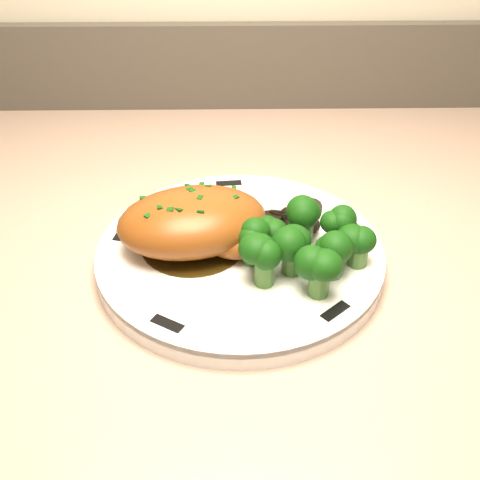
{
  "coord_description": "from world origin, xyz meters",
  "views": [
    {
      "loc": [
        -0.25,
        1.16,
        1.22
      ],
      "look_at": [
        -0.25,
        1.62,
        0.88
      ],
      "focal_mm": 45.0,
      "sensor_mm": 36.0,
      "label": 1
    }
  ],
  "objects": [
    {
      "name": "rim_accent_4",
      "position": [
        -0.17,
        1.53,
        0.87
      ],
      "size": [
        0.03,
        0.03,
        0.0
      ],
      "primitive_type": "cube",
      "rotation": [
        0.0,
        0.0,
        7.0
      ],
      "color": "black",
      "rests_on": "plate"
    },
    {
      "name": "rim_accent_1",
      "position": [
        -0.26,
        1.74,
        0.87
      ],
      "size": [
        0.03,
        0.01,
        0.0
      ],
      "primitive_type": "cube",
      "rotation": [
        0.0,
        0.0,
        3.23
      ],
      "color": "black",
      "rests_on": "plate"
    },
    {
      "name": "chicken_breast",
      "position": [
        -0.29,
        1.62,
        0.9
      ],
      "size": [
        0.16,
        0.12,
        0.06
      ],
      "rotation": [
        0.0,
        0.0,
        0.22
      ],
      "color": "#934B19",
      "rests_on": "plate"
    },
    {
      "name": "mushroom_pile",
      "position": [
        -0.21,
        1.66,
        0.88
      ],
      "size": [
        0.09,
        0.07,
        0.03
      ],
      "color": "black",
      "rests_on": "plate"
    },
    {
      "name": "rim_accent_2",
      "position": [
        -0.36,
        1.64,
        0.87
      ],
      "size": [
        0.02,
        0.03,
        0.0
      ],
      "primitive_type": "cube",
      "rotation": [
        0.0,
        0.0,
        4.49
      ],
      "color": "black",
      "rests_on": "plate"
    },
    {
      "name": "plate",
      "position": [
        -0.25,
        1.62,
        0.86
      ],
      "size": [
        0.33,
        0.33,
        0.02
      ],
      "primitive_type": "cylinder",
      "rotation": [
        0.0,
        0.0,
        0.22
      ],
      "color": "white",
      "rests_on": "counter"
    },
    {
      "name": "gravy_pool",
      "position": [
        -0.29,
        1.62,
        0.87
      ],
      "size": [
        0.1,
        0.1,
        0.0
      ],
      "primitive_type": "cylinder",
      "color": "#302108",
      "rests_on": "plate"
    },
    {
      "name": "rim_accent_0",
      "position": [
        -0.14,
        1.66,
        0.87
      ],
      "size": [
        0.02,
        0.03,
        0.0
      ],
      "primitive_type": "cube",
      "rotation": [
        0.0,
        0.0,
        1.98
      ],
      "color": "black",
      "rests_on": "plate"
    },
    {
      "name": "rim_accent_3",
      "position": [
        -0.31,
        1.51,
        0.87
      ],
      "size": [
        0.03,
        0.02,
        0.0
      ],
      "primitive_type": "cube",
      "rotation": [
        0.0,
        0.0,
        5.75
      ],
      "color": "black",
      "rests_on": "plate"
    },
    {
      "name": "broccoli_florets",
      "position": [
        -0.19,
        1.59,
        0.9
      ],
      "size": [
        0.12,
        0.1,
        0.04
      ],
      "rotation": [
        0.0,
        0.0,
        0.15
      ],
      "color": "#4A7B34",
      "rests_on": "plate"
    }
  ]
}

